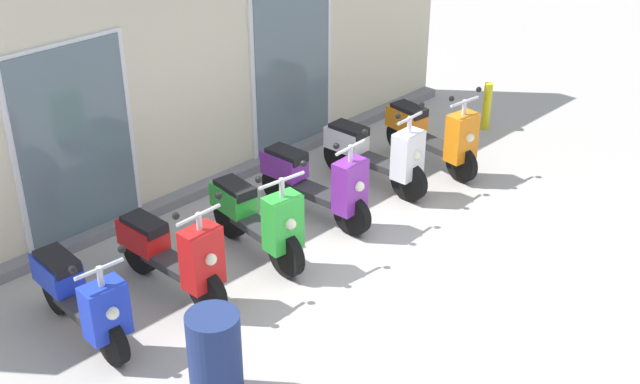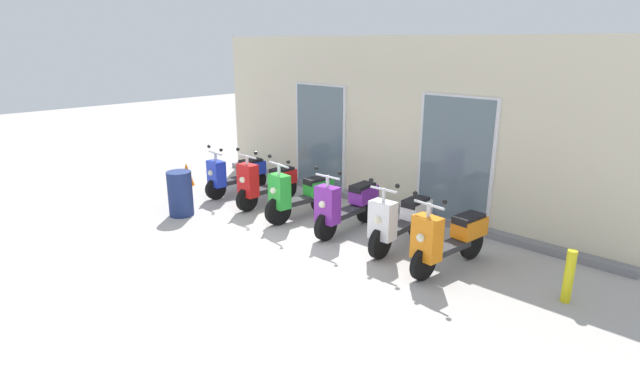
{
  "view_description": "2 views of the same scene",
  "coord_description": "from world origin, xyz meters",
  "px_view_note": "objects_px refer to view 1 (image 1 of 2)",
  "views": [
    {
      "loc": [
        -5.57,
        -4.55,
        4.86
      ],
      "look_at": [
        -0.03,
        0.81,
        0.76
      ],
      "focal_mm": 46.25,
      "sensor_mm": 36.0,
      "label": 1
    },
    {
      "loc": [
        5.81,
        -4.79,
        3.17
      ],
      "look_at": [
        0.14,
        1.1,
        0.69
      ],
      "focal_mm": 28.09,
      "sensor_mm": 36.0,
      "label": 2
    }
  ],
  "objects_px": {
    "scooter_green": "(257,218)",
    "scooter_blue": "(81,297)",
    "scooter_purple": "(316,182)",
    "scooter_white": "(375,153)",
    "scooter_orange": "(433,133)",
    "trash_bin": "(215,357)",
    "curb_bollard": "(487,106)",
    "scooter_red": "(172,253)"
  },
  "relations": [
    {
      "from": "scooter_green",
      "to": "scooter_blue",
      "type": "bearing_deg",
      "value": 176.75
    },
    {
      "from": "scooter_purple",
      "to": "scooter_white",
      "type": "distance_m",
      "value": 1.1
    },
    {
      "from": "scooter_orange",
      "to": "trash_bin",
      "type": "xyz_separation_m",
      "value": [
        -4.83,
        -1.4,
        -0.07
      ]
    },
    {
      "from": "scooter_orange",
      "to": "trash_bin",
      "type": "height_order",
      "value": "scooter_orange"
    },
    {
      "from": "scooter_blue",
      "to": "scooter_green",
      "type": "relative_size",
      "value": 0.96
    },
    {
      "from": "scooter_blue",
      "to": "curb_bollard",
      "type": "distance_m",
      "value": 6.74
    },
    {
      "from": "scooter_green",
      "to": "scooter_purple",
      "type": "bearing_deg",
      "value": 6.59
    },
    {
      "from": "scooter_red",
      "to": "scooter_green",
      "type": "relative_size",
      "value": 0.99
    },
    {
      "from": "scooter_white",
      "to": "curb_bollard",
      "type": "bearing_deg",
      "value": 0.86
    },
    {
      "from": "scooter_blue",
      "to": "scooter_white",
      "type": "height_order",
      "value": "scooter_white"
    },
    {
      "from": "scooter_blue",
      "to": "scooter_purple",
      "type": "distance_m",
      "value": 3.11
    },
    {
      "from": "scooter_blue",
      "to": "curb_bollard",
      "type": "xyz_separation_m",
      "value": [
        6.73,
        0.07,
        -0.09
      ]
    },
    {
      "from": "scooter_red",
      "to": "trash_bin",
      "type": "distance_m",
      "value": 1.67
    },
    {
      "from": "scooter_blue",
      "to": "scooter_purple",
      "type": "height_order",
      "value": "scooter_purple"
    },
    {
      "from": "scooter_green",
      "to": "trash_bin",
      "type": "bearing_deg",
      "value": -141.09
    },
    {
      "from": "scooter_purple",
      "to": "trash_bin",
      "type": "relative_size",
      "value": 1.92
    },
    {
      "from": "scooter_white",
      "to": "scooter_green",
      "type": "bearing_deg",
      "value": -175.94
    },
    {
      "from": "scooter_red",
      "to": "scooter_orange",
      "type": "relative_size",
      "value": 0.97
    },
    {
      "from": "trash_bin",
      "to": "scooter_orange",
      "type": "bearing_deg",
      "value": 16.17
    },
    {
      "from": "scooter_orange",
      "to": "scooter_white",
      "type": "bearing_deg",
      "value": 169.82
    },
    {
      "from": "scooter_green",
      "to": "trash_bin",
      "type": "distance_m",
      "value": 2.26
    },
    {
      "from": "curb_bollard",
      "to": "trash_bin",
      "type": "distance_m",
      "value": 6.61
    },
    {
      "from": "scooter_red",
      "to": "curb_bollard",
      "type": "height_order",
      "value": "scooter_red"
    },
    {
      "from": "trash_bin",
      "to": "scooter_red",
      "type": "bearing_deg",
      "value": 65.16
    },
    {
      "from": "trash_bin",
      "to": "scooter_green",
      "type": "bearing_deg",
      "value": 38.91
    },
    {
      "from": "scooter_green",
      "to": "trash_bin",
      "type": "xyz_separation_m",
      "value": [
        -1.76,
        -1.42,
        -0.05
      ]
    },
    {
      "from": "curb_bollard",
      "to": "trash_bin",
      "type": "height_order",
      "value": "trash_bin"
    },
    {
      "from": "scooter_orange",
      "to": "scooter_purple",
      "type": "bearing_deg",
      "value": 176.12
    },
    {
      "from": "scooter_orange",
      "to": "trash_bin",
      "type": "relative_size",
      "value": 1.88
    },
    {
      "from": "scooter_red",
      "to": "scooter_purple",
      "type": "distance_m",
      "value": 2.08
    },
    {
      "from": "trash_bin",
      "to": "scooter_white",
      "type": "bearing_deg",
      "value": 22.05
    },
    {
      "from": "scooter_blue",
      "to": "trash_bin",
      "type": "xyz_separation_m",
      "value": [
        0.33,
        -1.54,
        -0.02
      ]
    },
    {
      "from": "curb_bollard",
      "to": "scooter_purple",
      "type": "bearing_deg",
      "value": -178.89
    },
    {
      "from": "curb_bollard",
      "to": "scooter_red",
      "type": "bearing_deg",
      "value": -179.02
    },
    {
      "from": "scooter_red",
      "to": "trash_bin",
      "type": "bearing_deg",
      "value": -114.84
    },
    {
      "from": "curb_bollard",
      "to": "trash_bin",
      "type": "xyz_separation_m",
      "value": [
        -6.41,
        -1.61,
        0.07
      ]
    },
    {
      "from": "scooter_red",
      "to": "scooter_purple",
      "type": "height_order",
      "value": "scooter_red"
    },
    {
      "from": "scooter_white",
      "to": "scooter_orange",
      "type": "relative_size",
      "value": 1.0
    },
    {
      "from": "trash_bin",
      "to": "scooter_purple",
      "type": "bearing_deg",
      "value": 28.94
    },
    {
      "from": "scooter_white",
      "to": "curb_bollard",
      "type": "xyz_separation_m",
      "value": [
        2.53,
        0.04,
        -0.12
      ]
    },
    {
      "from": "trash_bin",
      "to": "curb_bollard",
      "type": "bearing_deg",
      "value": 14.1
    },
    {
      "from": "scooter_white",
      "to": "scooter_orange",
      "type": "height_order",
      "value": "scooter_orange"
    }
  ]
}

